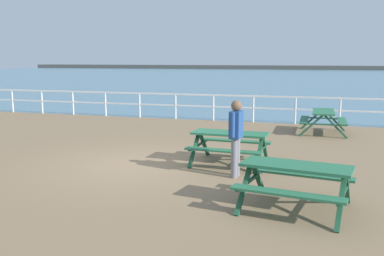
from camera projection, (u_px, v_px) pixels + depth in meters
ground_plane at (136, 168)px, 10.38m from camera, size 30.00×24.00×0.20m
sea_band at (290, 77)px, 60.22m from camera, size 142.00×90.00×0.01m
distant_shoreline at (303, 69)px, 100.87m from camera, size 142.00×6.00×1.80m
seaward_railing at (213, 103)px, 17.57m from camera, size 23.07×0.07×1.08m
picnic_table_near_left at (230, 140)px, 10.34m from camera, size 1.87×1.61×0.80m
picnic_table_near_right at (323, 116)px, 14.56m from camera, size 1.55×1.81×0.80m
picnic_table_far_left at (296, 176)px, 7.20m from camera, size 2.01×1.78×0.80m
visitor at (236, 134)px, 9.12m from camera, size 0.26×0.53×1.66m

